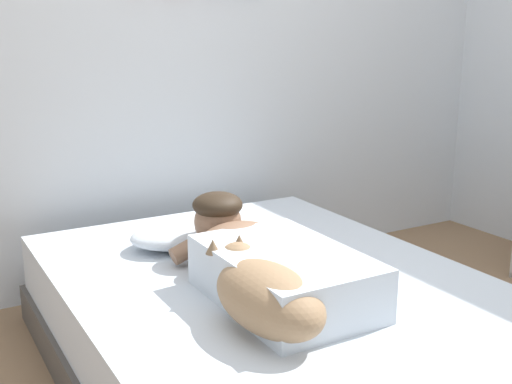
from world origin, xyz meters
TOP-DOWN VIEW (x-y plane):
  - back_wall at (0.00, 1.45)m, footprint 3.84×0.12m
  - bed at (-0.23, 0.25)m, footprint 1.48×2.01m
  - pillow at (-0.34, 0.75)m, footprint 0.52×0.32m
  - person_lying at (-0.31, 0.19)m, footprint 0.43×0.92m
  - dog at (-0.45, -0.07)m, footprint 0.26×0.57m
  - coffee_cup at (-0.08, 0.72)m, footprint 0.12×0.09m
  - cell_phone at (-0.39, 0.34)m, footprint 0.07×0.14m

SIDE VIEW (x-z plane):
  - bed at x=-0.23m, z-range 0.00..0.40m
  - cell_phone at x=-0.39m, z-range 0.40..0.41m
  - coffee_cup at x=-0.08m, z-range 0.40..0.47m
  - pillow at x=-0.34m, z-range 0.40..0.51m
  - dog at x=-0.45m, z-range 0.39..0.61m
  - person_lying at x=-0.31m, z-range 0.37..0.64m
  - back_wall at x=0.00m, z-range 0.00..2.50m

